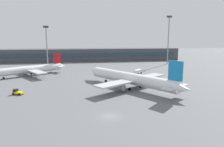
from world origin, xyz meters
TOP-DOWN VIEW (x-y plane):
  - ground_plane at (0.00, 40.00)m, footprint 400.00×400.00m
  - terminal_building at (0.00, 110.50)m, footprint 133.66×12.13m
  - airplane_near at (11.23, 26.23)m, footprint 30.19×40.27m
  - airplane_mid at (-30.33, 56.29)m, footprint 33.82×24.85m
  - baggage_tug_yellow at (-26.73, 23.23)m, footprint 3.88×3.04m
  - service_van_white at (21.65, 53.52)m, footprint 5.06×5.12m
  - floodlight_tower_west at (50.57, 85.86)m, footprint 3.20×0.80m
  - floodlight_tower_east at (-26.13, 89.47)m, footprint 3.20×0.80m

SIDE VIEW (x-z plane):
  - ground_plane at x=0.00m, z-range 0.00..0.00m
  - baggage_tug_yellow at x=-26.73m, z-range -0.08..1.67m
  - service_van_white at x=21.65m, z-range 0.07..2.15m
  - airplane_mid at x=-30.33m, z-range -1.86..7.69m
  - airplane_near at x=11.23m, z-range -2.24..9.25m
  - terminal_building at x=0.00m, z-range 0.00..9.00m
  - floodlight_tower_east at x=-26.13m, z-range 1.99..26.33m
  - floodlight_tower_west at x=50.57m, z-range 2.09..33.03m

